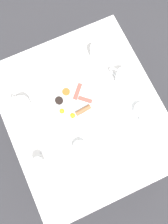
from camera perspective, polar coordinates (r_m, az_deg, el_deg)
ground_plane at (r=2.36m, az=-0.00°, el=-4.77°), size 8.00×8.00×0.00m
table at (r=1.68m, az=-0.00°, el=-0.81°), size 1.08×0.94×0.77m
breakfast_plate at (r=1.61m, az=-2.55°, el=1.74°), size 0.32×0.32×0.04m
teapot_near at (r=1.60m, az=-13.26°, el=1.31°), size 0.17×0.11×0.13m
teapot_far at (r=1.64m, az=8.65°, el=7.55°), size 0.17×0.12×0.13m
teacup_with_saucer_left at (r=1.62m, az=12.10°, el=0.39°), size 0.15×0.15×0.06m
teacup_with_saucer_right at (r=1.54m, az=-0.91°, el=-7.79°), size 0.15×0.15×0.06m
water_glass_tall at (r=1.69m, az=2.45°, el=13.01°), size 0.06×0.06×0.12m
water_glass_short at (r=1.53m, az=-9.79°, el=-10.92°), size 0.06×0.06×0.10m
napkin_folded at (r=1.74m, az=-11.09°, el=9.87°), size 0.17×0.15×0.01m
fork_by_plate at (r=1.60m, az=13.87°, el=-10.51°), size 0.17×0.03×0.00m
knife_by_plate at (r=1.56m, az=-1.79°, el=-16.47°), size 0.05×0.22×0.00m
spoon_for_tea at (r=1.58m, az=-7.70°, el=-6.51°), size 0.10×0.15×0.00m
fork_spare at (r=1.59m, az=6.31°, el=-2.94°), size 0.08×0.17×0.00m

